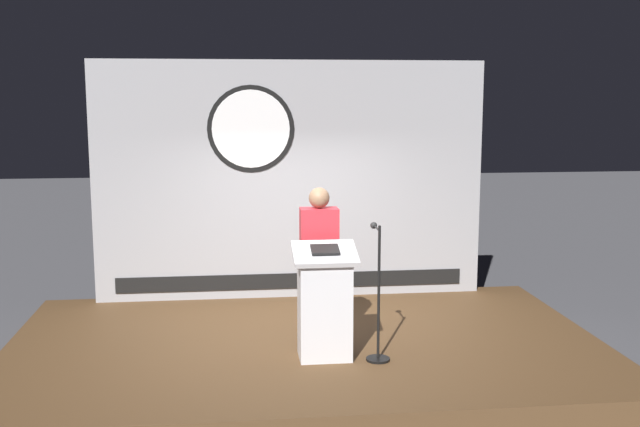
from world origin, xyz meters
TOP-DOWN VIEW (x-y plane):
  - ground_plane at (0.00, 0.00)m, footprint 40.00×40.00m
  - stage_platform at (0.00, 0.00)m, footprint 6.40×4.00m
  - banner_display at (-0.01, 1.85)m, footprint 5.06×0.12m
  - podium at (0.14, -0.57)m, footprint 0.64×0.49m
  - speaker_person at (0.14, -0.09)m, footprint 0.40×0.26m
  - microphone_stand at (0.66, -0.68)m, footprint 0.24×0.46m

SIDE VIEW (x-z plane):
  - ground_plane at x=0.00m, z-range 0.00..0.00m
  - stage_platform at x=0.00m, z-range 0.00..0.30m
  - microphone_stand at x=0.66m, z-range 0.08..1.46m
  - podium at x=0.14m, z-range 0.28..1.45m
  - speaker_person at x=0.14m, z-range 0.32..2.00m
  - banner_display at x=-0.01m, z-range 0.30..3.39m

